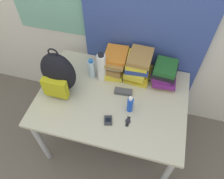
{
  "coord_description": "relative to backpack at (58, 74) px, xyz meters",
  "views": [
    {
      "loc": [
        0.28,
        -0.6,
        2.2
      ],
      "look_at": [
        0.0,
        0.45,
        0.82
      ],
      "focal_mm": 35.0,
      "sensor_mm": 36.0,
      "label": 1
    }
  ],
  "objects": [
    {
      "name": "wristwatch",
      "position": [
        0.62,
        -0.17,
        -0.18
      ],
      "size": [
        0.04,
        0.09,
        0.01
      ],
      "color": "black",
      "rests_on": "desk"
    },
    {
      "name": "book_stack_right",
      "position": [
        0.83,
        0.32,
        -0.1
      ],
      "size": [
        0.23,
        0.29,
        0.18
      ],
      "color": "yellow",
      "rests_on": "desk"
    },
    {
      "name": "backpack",
      "position": [
        0.0,
        0.0,
        0.0
      ],
      "size": [
        0.29,
        0.21,
        0.44
      ],
      "color": "black",
      "rests_on": "desk"
    },
    {
      "name": "sunscreen_bottle",
      "position": [
        0.61,
        -0.06,
        -0.11
      ],
      "size": [
        0.05,
        0.05,
        0.17
      ],
      "color": "blue",
      "rests_on": "desk"
    },
    {
      "name": "ground_plane",
      "position": [
        0.44,
        -0.42,
        -0.91
      ],
      "size": [
        12.0,
        12.0,
        0.0
      ],
      "primitive_type": "plane",
      "color": "#665B51"
    },
    {
      "name": "book_stack_left",
      "position": [
        0.39,
        0.32,
        -0.08
      ],
      "size": [
        0.21,
        0.29,
        0.21
      ],
      "color": "yellow",
      "rests_on": "desk"
    },
    {
      "name": "desk",
      "position": [
        0.44,
        0.03,
        -0.26
      ],
      "size": [
        1.24,
        0.89,
        0.72
      ],
      "color": "#B7B299",
      "rests_on": "ground_plane"
    },
    {
      "name": "wall_back",
      "position": [
        0.43,
        0.56,
        0.34
      ],
      "size": [
        6.0,
        0.06,
        2.5
      ],
      "color": "silver",
      "rests_on": "ground_plane"
    },
    {
      "name": "sunglasses_case",
      "position": [
        0.52,
        0.09,
        -0.17
      ],
      "size": [
        0.15,
        0.07,
        0.04
      ],
      "color": "#47474C",
      "rests_on": "desk"
    },
    {
      "name": "book_stack_center",
      "position": [
        0.59,
        0.32,
        -0.06
      ],
      "size": [
        0.24,
        0.3,
        0.25
      ],
      "color": "yellow",
      "rests_on": "desk"
    },
    {
      "name": "water_bottle",
      "position": [
        0.2,
        0.21,
        -0.09
      ],
      "size": [
        0.06,
        0.06,
        0.2
      ],
      "color": "silver",
      "rests_on": "desk"
    },
    {
      "name": "cell_phone",
      "position": [
        0.47,
        -0.21,
        -0.18
      ],
      "size": [
        0.08,
        0.09,
        0.02
      ],
      "color": "#2D2D33",
      "rests_on": "desk"
    },
    {
      "name": "curtain_blue",
      "position": [
        0.59,
        0.5,
        0.34
      ],
      "size": [
        1.06,
        0.04,
        2.5
      ],
      "color": "#384C93",
      "rests_on": "ground_plane"
    },
    {
      "name": "sports_bottle",
      "position": [
        0.3,
        0.21,
        -0.05
      ],
      "size": [
        0.08,
        0.08,
        0.29
      ],
      "color": "white",
      "rests_on": "desk"
    }
  ]
}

